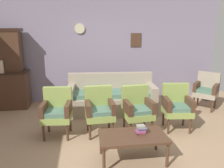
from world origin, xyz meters
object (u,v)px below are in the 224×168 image
at_px(wingback_chair_by_fireplace, 206,89).
at_px(floor_vase_by_wall, 206,88).
at_px(book_stack_on_table, 141,129).
at_px(armchair_near_couch_end, 137,108).
at_px(armchair_near_cabinet, 177,105).
at_px(coffee_table, 133,138).
at_px(side_cabinet, 6,90).
at_px(armchair_by_doorway, 99,108).
at_px(floral_couch, 111,98).
at_px(vase_on_cabinet, 1,67).
at_px(armchair_row_middle, 57,110).

xyz_separation_m(wingback_chair_by_fireplace, floor_vase_by_wall, (0.38, 0.62, -0.16)).
bearing_deg(book_stack_on_table, armchair_near_couch_end, 79.70).
xyz_separation_m(armchair_near_couch_end, book_stack_on_table, (-0.16, -0.88, -0.02)).
bearing_deg(floor_vase_by_wall, armchair_near_cabinet, -134.58).
bearing_deg(floor_vase_by_wall, coffee_table, -136.31).
bearing_deg(side_cabinet, armchair_near_couch_end, -30.92).
bearing_deg(armchair_by_doorway, floor_vase_by_wall, 27.31).
relative_size(side_cabinet, book_stack_on_table, 7.20).
height_order(armchair_near_cabinet, wingback_chair_by_fireplace, same).
relative_size(armchair_near_cabinet, floor_vase_by_wall, 1.33).
xyz_separation_m(side_cabinet, floral_couch, (2.59, -0.61, -0.14)).
xyz_separation_m(vase_on_cabinet, wingback_chair_by_fireplace, (4.95, -0.55, -0.58)).
distance_m(side_cabinet, floral_couch, 2.66).
distance_m(floral_couch, armchair_row_middle, 1.58).
bearing_deg(side_cabinet, armchair_near_cabinet, -24.68).
bearing_deg(floral_couch, coffee_table, -88.59).
height_order(floral_couch, book_stack_on_table, floral_couch).
xyz_separation_m(side_cabinet, coffee_table, (2.64, -2.68, -0.09)).
relative_size(coffee_table, book_stack_on_table, 6.24).
bearing_deg(armchair_by_doorway, coffee_table, -66.34).
height_order(armchair_row_middle, armchair_near_cabinet, same).
relative_size(armchair_row_middle, wingback_chair_by_fireplace, 1.00).
bearing_deg(vase_on_cabinet, book_stack_on_table, -41.73).
height_order(armchair_row_middle, wingback_chair_by_fireplace, same).
xyz_separation_m(floral_couch, armchair_near_cabinet, (1.15, -1.10, 0.17)).
height_order(floral_couch, coffee_table, floral_couch).
bearing_deg(floor_vase_by_wall, armchair_row_middle, -157.93).
distance_m(armchair_by_doorway, book_stack_on_table, 1.08).
height_order(vase_on_cabinet, wingback_chair_by_fireplace, vase_on_cabinet).
distance_m(armchair_row_middle, floor_vase_by_wall, 4.22).
xyz_separation_m(armchair_by_doorway, floor_vase_by_wall, (3.12, 1.61, -0.16)).
bearing_deg(coffee_table, armchair_near_couch_end, 72.10).
xyz_separation_m(floral_couch, armchair_near_couch_end, (0.35, -1.14, 0.17)).
distance_m(armchair_row_middle, armchair_near_cabinet, 2.31).
height_order(armchair_row_middle, armchair_near_couch_end, same).
relative_size(vase_on_cabinet, armchair_near_couch_end, 0.33).
bearing_deg(armchair_by_doorway, vase_on_cabinet, 145.04).
height_order(side_cabinet, book_stack_on_table, side_cabinet).
bearing_deg(wingback_chair_by_fireplace, book_stack_on_table, -138.64).
bearing_deg(floral_couch, armchair_row_middle, -137.23).
bearing_deg(armchair_near_cabinet, coffee_table, -139.01).
height_order(book_stack_on_table, floor_vase_by_wall, floor_vase_by_wall).
xyz_separation_m(book_stack_on_table, floor_vase_by_wall, (2.56, 2.54, -0.15)).
relative_size(wingback_chair_by_fireplace, book_stack_on_table, 5.61).
height_order(armchair_by_doorway, armchair_near_couch_end, same).
distance_m(armchair_near_cabinet, floor_vase_by_wall, 2.28).
distance_m(armchair_near_cabinet, book_stack_on_table, 1.33).
height_order(armchair_by_doorway, wingback_chair_by_fireplace, same).
xyz_separation_m(side_cabinet, book_stack_on_table, (2.78, -2.64, 0.02)).
height_order(vase_on_cabinet, armchair_near_cabinet, vase_on_cabinet).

